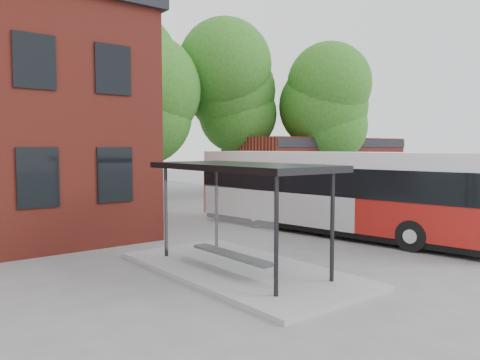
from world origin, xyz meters
TOP-DOWN VIEW (x-y plane):
  - ground at (0.00, 0.00)m, footprint 100.00×100.00m
  - shop_row at (15.00, 14.00)m, footprint 14.00×6.20m
  - bus_shelter at (-4.50, -1.00)m, footprint 3.60×7.00m
  - bike_rail at (9.28, 10.00)m, footprint 5.20×0.10m
  - tree_0 at (-6.00, 16.00)m, footprint 7.92×7.92m
  - tree_1 at (1.00, 17.00)m, footprint 7.92×7.92m
  - tree_2 at (8.00, 16.00)m, footprint 7.92×7.92m
  - tree_3 at (13.00, 12.00)m, footprint 7.04×7.04m
  - city_bus at (1.85, 1.16)m, footprint 4.38×12.52m
  - bicycle_0 at (6.83, 9.53)m, footprint 1.67×0.86m
  - bicycle_2 at (8.42, 10.87)m, footprint 1.63×0.85m
  - bicycle_3 at (9.56, 9.29)m, footprint 1.50×0.43m
  - bicycle_5 at (10.50, 9.06)m, footprint 1.56×0.50m
  - bicycle_6 at (10.68, 9.05)m, footprint 1.98×0.87m
  - bicycle_7 at (11.95, 9.97)m, footprint 1.78×0.64m

SIDE VIEW (x-z plane):
  - ground at x=0.00m, z-range 0.00..0.00m
  - bike_rail at x=9.28m, z-range 0.00..0.38m
  - bicycle_2 at x=8.42m, z-range 0.00..0.82m
  - bicycle_0 at x=6.83m, z-range 0.00..0.84m
  - bicycle_3 at x=9.56m, z-range 0.00..0.90m
  - bicycle_5 at x=10.50m, z-range 0.00..0.93m
  - bicycle_6 at x=10.68m, z-range 0.00..1.01m
  - bicycle_7 at x=11.95m, z-range 0.00..1.05m
  - bus_shelter at x=-4.50m, z-range 0.00..2.90m
  - city_bus at x=1.85m, z-range 0.00..3.12m
  - shop_row at x=15.00m, z-range 0.00..4.00m
  - tree_3 at x=13.00m, z-range 0.00..9.28m
  - tree_1 at x=1.00m, z-range 0.00..10.40m
  - tree_0 at x=-6.00m, z-range 0.00..11.00m
  - tree_2 at x=8.00m, z-range 0.00..11.00m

